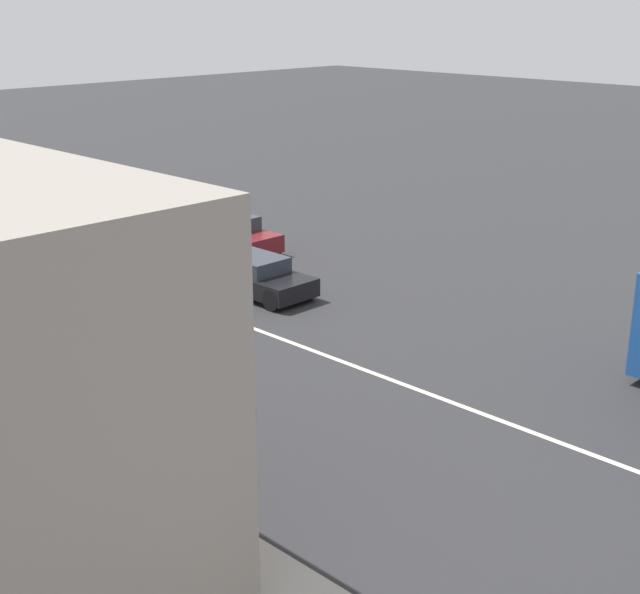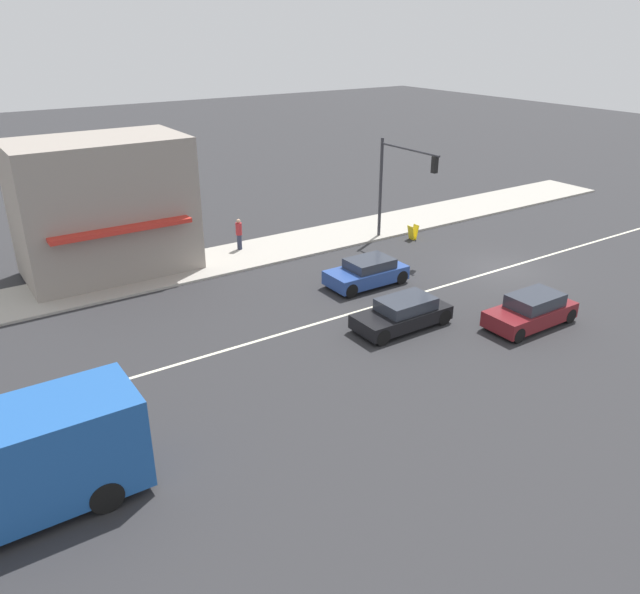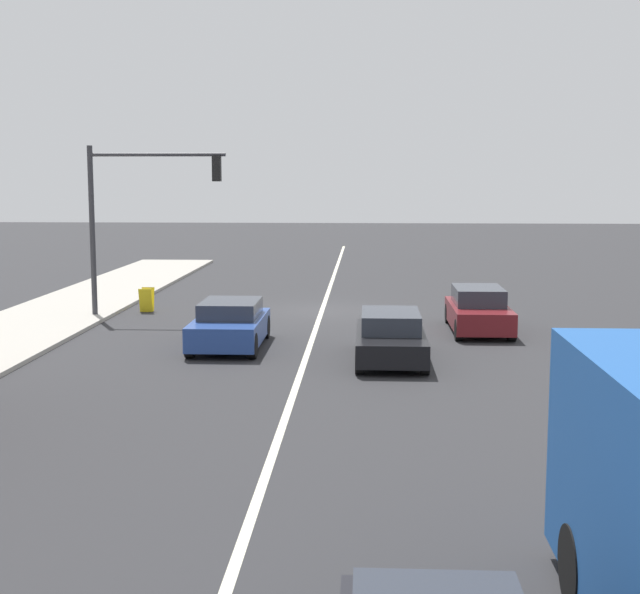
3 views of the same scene
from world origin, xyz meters
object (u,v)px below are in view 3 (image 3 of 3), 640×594
warning_aframe_sign (147,300)px  coupe_blue (230,325)px  sedan_maroon (478,311)px  suv_black (391,337)px  traffic_signal_main (134,201)px

warning_aframe_sign → coupe_blue: coupe_blue is taller
sedan_maroon → coupe_blue: bearing=22.5°
sedan_maroon → suv_black: sedan_maroon is taller
warning_aframe_sign → suv_black: bearing=136.4°
warning_aframe_sign → suv_black: size_ratio=0.20×
sedan_maroon → coupe_blue: 7.79m
traffic_signal_main → suv_black: (-8.32, 6.57, -3.30)m
coupe_blue → sedan_maroon: bearing=-157.5°
warning_aframe_sign → traffic_signal_main: bearing=90.0°
warning_aframe_sign → sedan_maroon: (-11.13, 3.40, 0.21)m
traffic_signal_main → sedan_maroon: bearing=169.6°
coupe_blue → suv_black: bearing=160.6°
suv_black → coupe_blue: size_ratio=1.07×
traffic_signal_main → sedan_maroon: 11.77m
warning_aframe_sign → sedan_maroon: size_ratio=0.21×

